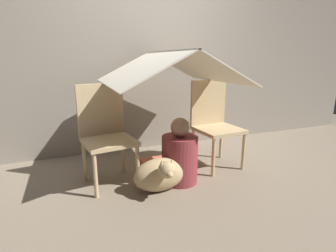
{
  "coord_description": "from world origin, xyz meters",
  "views": [
    {
      "loc": [
        -0.89,
        -2.23,
        1.14
      ],
      "look_at": [
        0.0,
        0.07,
        0.51
      ],
      "focal_mm": 28.0,
      "sensor_mm": 36.0,
      "label": 1
    }
  ],
  "objects_px": {
    "chair_left": "(106,131)",
    "person_front": "(180,156)",
    "dog": "(160,174)",
    "chair_right": "(214,121)"
  },
  "relations": [
    {
      "from": "chair_left",
      "to": "chair_right",
      "type": "xyz_separation_m",
      "value": [
        1.15,
        0.0,
        0.0
      ]
    },
    {
      "from": "person_front",
      "to": "dog",
      "type": "xyz_separation_m",
      "value": [
        -0.24,
        -0.12,
        -0.09
      ]
    },
    {
      "from": "chair_left",
      "to": "person_front",
      "type": "distance_m",
      "value": 0.73
    },
    {
      "from": "chair_right",
      "to": "person_front",
      "type": "height_order",
      "value": "chair_right"
    },
    {
      "from": "chair_left",
      "to": "person_front",
      "type": "relative_size",
      "value": 1.47
    },
    {
      "from": "chair_right",
      "to": "person_front",
      "type": "distance_m",
      "value": 0.64
    },
    {
      "from": "chair_left",
      "to": "dog",
      "type": "bearing_deg",
      "value": -54.18
    },
    {
      "from": "chair_left",
      "to": "dog",
      "type": "relative_size",
      "value": 1.95
    },
    {
      "from": "chair_right",
      "to": "dog",
      "type": "bearing_deg",
      "value": -157.33
    },
    {
      "from": "chair_left",
      "to": "person_front",
      "type": "bearing_deg",
      "value": -32.52
    }
  ]
}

